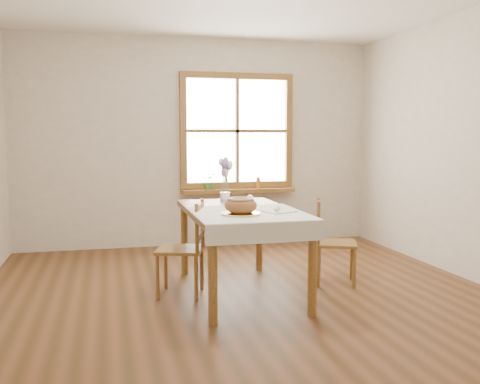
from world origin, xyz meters
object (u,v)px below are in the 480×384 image
object	(u,v)px
chair_left	(180,248)
flower_vase	(225,199)
dining_table	(240,219)
bread_plate	(241,214)
chair_right	(336,242)

from	to	relation	value
chair_left	flower_vase	size ratio (longest dim) A/B	8.08
dining_table	bread_plate	xyz separation A→B (m)	(-0.09, -0.40, 0.10)
dining_table	chair_right	bearing A→B (deg)	4.32
chair_right	flower_vase	world-z (taller)	flower_vase
bread_plate	chair_left	bearing A→B (deg)	132.23
chair_right	flower_vase	distance (m)	1.12
flower_vase	bread_plate	bearing A→B (deg)	-93.00
dining_table	bread_plate	bearing A→B (deg)	-103.15
chair_left	bread_plate	distance (m)	0.73
chair_right	bread_plate	world-z (taller)	chair_right
flower_vase	chair_right	bearing A→B (deg)	-16.15
chair_right	bread_plate	distance (m)	1.20
dining_table	chair_right	xyz separation A→B (m)	(0.95, 0.07, -0.27)
bread_plate	flower_vase	size ratio (longest dim) A/B	2.96
chair_left	dining_table	bearing A→B (deg)	100.58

